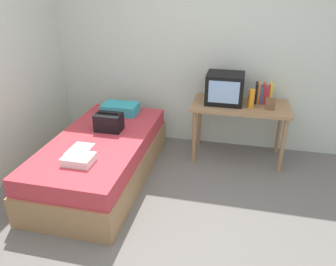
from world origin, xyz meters
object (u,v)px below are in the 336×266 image
object	(u,v)px
tv	(225,88)
folded_towel	(79,159)
bed	(102,158)
water_bottle	(251,99)
picture_frame	(270,104)
handbag	(109,122)
book_row	(263,94)
desk	(240,111)
magazine	(80,149)
remote_dark	(89,156)
pillow	(120,109)

from	to	relation	value
tv	folded_towel	size ratio (longest dim) A/B	1.57
bed	water_bottle	bearing A→B (deg)	25.08
picture_frame	handbag	bearing A→B (deg)	-163.73
bed	tv	size ratio (longest dim) A/B	4.55
book_row	handbag	xyz separation A→B (m)	(-1.71, -0.75, -0.22)
tv	book_row	bearing A→B (deg)	11.44
desk	magazine	world-z (taller)	desk
book_row	picture_frame	size ratio (longest dim) A/B	1.70
water_bottle	picture_frame	size ratio (longest dim) A/B	1.52
tv	picture_frame	world-z (taller)	tv
magazine	remote_dark	distance (m)	0.19
tv	remote_dark	distance (m)	1.79
remote_dark	desk	bearing A→B (deg)	41.61
book_row	pillow	bearing A→B (deg)	-172.80
picture_frame	pillow	size ratio (longest dim) A/B	0.32
remote_dark	water_bottle	bearing A→B (deg)	37.54
desk	tv	xyz separation A→B (m)	(-0.21, 0.02, 0.27)
pillow	handbag	distance (m)	0.53
magazine	folded_towel	size ratio (longest dim) A/B	1.04
water_bottle	handbag	size ratio (longest dim) A/B	0.74
handbag	magazine	bearing A→B (deg)	-102.85
tv	bed	bearing A→B (deg)	-146.26
picture_frame	magazine	world-z (taller)	picture_frame
pillow	handbag	size ratio (longest dim) A/B	1.50
desk	remote_dark	bearing A→B (deg)	-138.39
desk	pillow	world-z (taller)	desk
water_bottle	handbag	world-z (taller)	water_bottle
tv	book_row	size ratio (longest dim) A/B	1.78
remote_dark	pillow	bearing A→B (deg)	94.99
bed	folded_towel	world-z (taller)	folded_towel
book_row	magazine	size ratio (longest dim) A/B	0.85
bed	handbag	distance (m)	0.41
desk	folded_towel	distance (m)	2.00
bed	handbag	xyz separation A→B (m)	(0.03, 0.20, 0.36)
desk	tv	bearing A→B (deg)	173.69
pillow	handbag	bearing A→B (deg)	-83.45
handbag	bed	bearing A→B (deg)	-98.02
bed	water_bottle	size ratio (longest dim) A/B	9.01
bed	book_row	distance (m)	2.06
picture_frame	magazine	size ratio (longest dim) A/B	0.50
handbag	magazine	distance (m)	0.53
desk	magazine	xyz separation A→B (m)	(-1.57, -1.14, -0.11)
desk	folded_towel	world-z (taller)	desk
tv	handbag	size ratio (longest dim) A/B	1.47
pillow	handbag	world-z (taller)	handbag
handbag	water_bottle	bearing A→B (deg)	19.32
bed	folded_towel	size ratio (longest dim) A/B	7.14
desk	book_row	world-z (taller)	book_row
tv	water_bottle	size ratio (longest dim) A/B	1.98
tv	water_bottle	distance (m)	0.34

